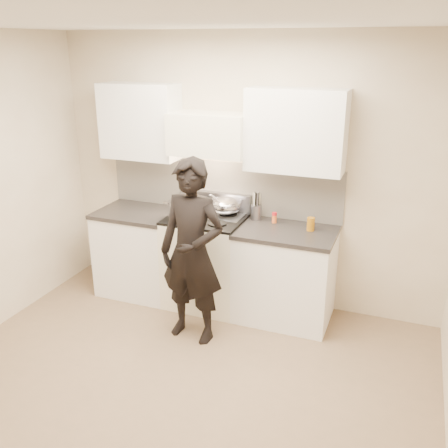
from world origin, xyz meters
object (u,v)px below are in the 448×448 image
object	(u,v)px
wok	(226,205)
counter_right	(285,274)
stove	(206,260)
utensil_crock	(256,211)
person	(192,252)

from	to	relation	value
wok	counter_right	bearing A→B (deg)	-11.33
stove	utensil_crock	size ratio (longest dim) A/B	3.43
stove	wok	xyz separation A→B (m)	(0.16, 0.13, 0.57)
utensil_crock	person	xyz separation A→B (m)	(-0.33, -0.82, -0.17)
stove	person	world-z (taller)	person
counter_right	wok	world-z (taller)	wok
stove	wok	bearing A→B (deg)	39.80
wok	person	size ratio (longest dim) A/B	0.24
stove	utensil_crock	distance (m)	0.73
wok	person	xyz separation A→B (m)	(-0.03, -0.77, -0.21)
stove	wok	world-z (taller)	wok
wok	utensil_crock	distance (m)	0.31
wok	person	world-z (taller)	person
counter_right	utensil_crock	size ratio (longest dim) A/B	3.29
stove	counter_right	size ratio (longest dim) A/B	1.04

